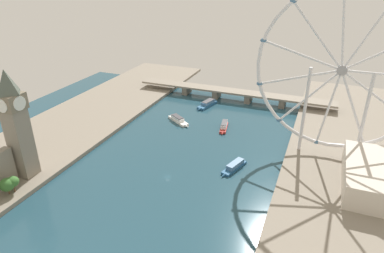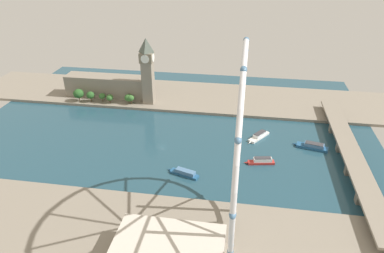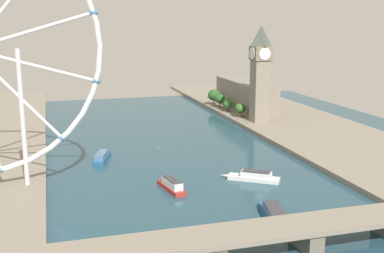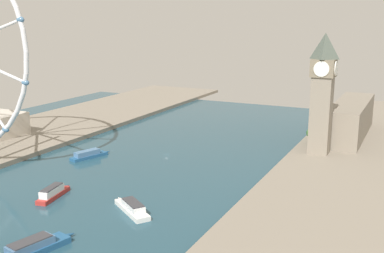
% 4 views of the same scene
% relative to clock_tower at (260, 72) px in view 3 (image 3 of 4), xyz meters
% --- Properties ---
extents(ground_plane, '(406.03, 406.03, 0.00)m').
position_rel_clock_tower_xyz_m(ground_plane, '(90.17, 37.02, -42.10)').
color(ground_plane, '#234756').
extents(riverbank_left, '(90.00, 520.00, 3.00)m').
position_rel_clock_tower_xyz_m(riverbank_left, '(-27.84, 37.02, -40.60)').
color(riverbank_left, gray).
rests_on(riverbank_left, ground_plane).
extents(clock_tower, '(15.15, 15.15, 75.06)m').
position_rel_clock_tower_xyz_m(clock_tower, '(0.00, 0.00, 0.00)').
color(clock_tower, gray).
rests_on(clock_tower, riverbank_left).
extents(parliament_block, '(22.00, 95.36, 24.95)m').
position_rel_clock_tower_xyz_m(parliament_block, '(-11.15, -55.68, -26.62)').
color(parliament_block, gray).
rests_on(parliament_block, riverbank_left).
extents(tree_row_embankment, '(13.25, 72.52, 14.75)m').
position_rel_clock_tower_xyz_m(tree_row_embankment, '(8.72, -56.20, -30.95)').
color(tree_row_embankment, '#513823').
rests_on(tree_row_embankment, riverbank_left).
extents(river_bridge, '(218.03, 17.47, 10.57)m').
position_rel_clock_tower_xyz_m(river_bridge, '(90.17, 203.17, -34.10)').
color(river_bridge, gray).
rests_on(river_bridge, ground_plane).
extents(tour_boat_0, '(28.37, 21.46, 5.41)m').
position_rel_clock_tower_xyz_m(tour_boat_0, '(58.92, 125.71, -39.93)').
color(tour_boat_0, white).
rests_on(tour_boat_0, ground_plane).
extents(tour_boat_1, '(13.48, 28.63, 5.00)m').
position_rel_clock_tower_xyz_m(tour_boat_1, '(130.94, 64.90, -39.98)').
color(tour_boat_1, '#235684').
rests_on(tour_boat_1, ground_plane).
extents(tour_boat_2, '(9.55, 26.87, 6.01)m').
position_rel_clock_tower_xyz_m(tour_boat_2, '(103.80, 127.57, -39.58)').
color(tour_boat_2, '#B22D28').
rests_on(tour_boat_2, ground_plane).
extents(tour_boat_3, '(14.29, 33.23, 5.77)m').
position_rel_clock_tower_xyz_m(tour_boat_3, '(71.01, 174.49, -39.74)').
color(tour_boat_3, '#235684').
rests_on(tour_boat_3, ground_plane).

